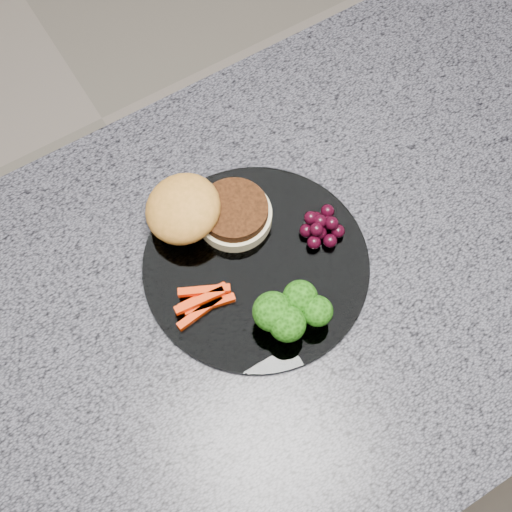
{
  "coord_description": "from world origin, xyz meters",
  "views": [
    {
      "loc": [
        -0.27,
        -0.25,
        1.64
      ],
      "look_at": [
        -0.09,
        0.03,
        0.93
      ],
      "focal_mm": 50.0,
      "sensor_mm": 36.0,
      "label": 1
    }
  ],
  "objects_px": {
    "burger": "(201,212)",
    "grape_bunch": "(322,227)",
    "island_cabinet": "(310,367)",
    "plate": "(256,265)"
  },
  "relations": [
    {
      "from": "island_cabinet",
      "to": "plate",
      "type": "xyz_separation_m",
      "value": [
        -0.09,
        0.03,
        0.47
      ]
    },
    {
      "from": "island_cabinet",
      "to": "grape_bunch",
      "type": "bearing_deg",
      "value": 98.29
    },
    {
      "from": "plate",
      "to": "burger",
      "type": "height_order",
      "value": "burger"
    },
    {
      "from": "island_cabinet",
      "to": "burger",
      "type": "xyz_separation_m",
      "value": [
        -0.11,
        0.11,
        0.5
      ]
    },
    {
      "from": "burger",
      "to": "grape_bunch",
      "type": "relative_size",
      "value": 2.96
    },
    {
      "from": "plate",
      "to": "island_cabinet",
      "type": "bearing_deg",
      "value": -20.8
    },
    {
      "from": "island_cabinet",
      "to": "plate",
      "type": "distance_m",
      "value": 0.48
    },
    {
      "from": "island_cabinet",
      "to": "burger",
      "type": "bearing_deg",
      "value": 134.96
    },
    {
      "from": "island_cabinet",
      "to": "grape_bunch",
      "type": "distance_m",
      "value": 0.49
    },
    {
      "from": "burger",
      "to": "grape_bunch",
      "type": "xyz_separation_m",
      "value": [
        0.11,
        -0.09,
        -0.01
      ]
    }
  ]
}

